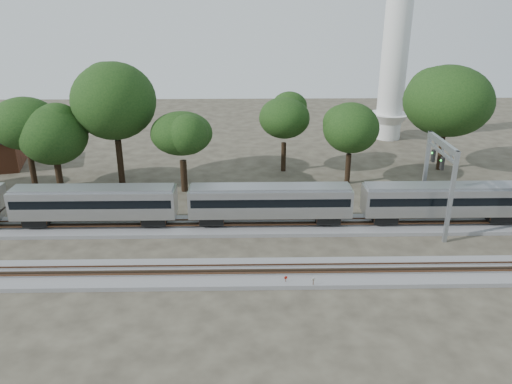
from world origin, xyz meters
TOP-DOWN VIEW (x-y plane):
  - ground at (0.00, 0.00)m, footprint 160.00×160.00m
  - track_far at (0.00, 6.00)m, footprint 160.00×5.00m
  - track_near at (0.00, -4.00)m, footprint 160.00×5.00m
  - train at (16.23, 6.00)m, footprint 108.52×3.10m
  - switch_stand_red at (7.60, -5.80)m, footprint 0.29×0.13m
  - switch_stand_white at (9.92, -6.32)m, footprint 0.33×0.14m
  - switch_lever at (6.11, -5.74)m, footprint 0.54×0.38m
  - signal_gantry at (24.49, 6.00)m, footprint 0.67×7.95m
  - tree_1 at (-23.37, 18.41)m, footprint 8.85×8.85m
  - tree_2 at (-19.78, 17.60)m, footprint 7.53×7.53m
  - tree_3 at (-12.46, 20.13)m, footprint 11.31×11.31m
  - tree_4 at (-3.76, 17.23)m, footprint 7.77×7.77m
  - tree_5 at (9.58, 24.98)m, footprint 7.90×7.90m
  - tree_6 at (17.79, 19.56)m, footprint 7.79×7.79m
  - tree_7 at (32.27, 25.18)m, footprint 10.15×10.15m

SIDE VIEW (x-z plane):
  - ground at x=0.00m, z-range 0.00..0.00m
  - switch_lever at x=6.11m, z-range 0.00..0.30m
  - track_far at x=0.00m, z-range -0.16..0.57m
  - track_near at x=0.00m, z-range -0.16..0.57m
  - switch_stand_red at x=7.60m, z-range 0.13..1.08m
  - switch_stand_white at x=9.92m, z-range 0.15..1.22m
  - train at x=16.23m, z-range 0.91..5.47m
  - signal_gantry at x=24.49m, z-range 2.21..11.89m
  - tree_2 at x=-19.78m, z-range 2.08..12.69m
  - tree_4 at x=-3.76m, z-range 2.15..13.10m
  - tree_6 at x=17.79m, z-range 2.15..13.14m
  - tree_5 at x=9.58m, z-range 2.19..13.33m
  - tree_1 at x=-23.37m, z-range 2.45..14.94m
  - tree_7 at x=32.27m, z-range 2.82..17.13m
  - tree_3 at x=-12.46m, z-range 3.15..19.10m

